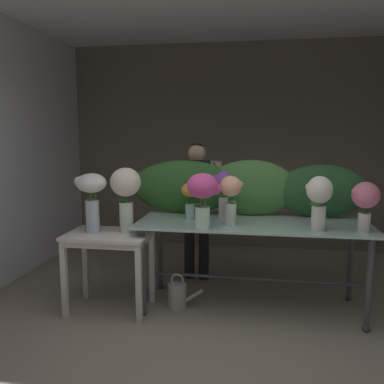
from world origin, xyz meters
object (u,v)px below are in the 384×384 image
at_px(vase_violet_dahlias, 223,190).
at_px(watering_can, 178,295).
at_px(vase_ivory_hydrangea, 319,198).
at_px(vase_cream_lisianthus_tall, 126,191).
at_px(vase_rosy_lilies, 365,200).
at_px(display_table_glass, 252,235).
at_px(vase_peach_carnations, 231,195).
at_px(vase_sunset_roses, 190,196).
at_px(side_table_white, 109,244).
at_px(vase_fuchsia_freesia, 203,193).
at_px(florist, 197,197).
at_px(vase_white_roses_tall, 91,195).

height_order(vase_violet_dahlias, watering_can, vase_violet_dahlias).
relative_size(vase_ivory_hydrangea, vase_cream_lisianthus_tall, 0.77).
height_order(vase_violet_dahlias, vase_rosy_lilies, vase_violet_dahlias).
xyz_separation_m(display_table_glass, vase_peach_carnations, (-0.20, -0.15, 0.40)).
bearing_deg(vase_violet_dahlias, vase_sunset_roses, -167.22).
height_order(vase_rosy_lilies, watering_can, vase_rosy_lilies).
xyz_separation_m(side_table_white, vase_rosy_lilies, (2.27, 0.01, 0.48)).
bearing_deg(side_table_white, vase_fuchsia_freesia, -5.52).
xyz_separation_m(vase_peach_carnations, vase_violet_dahlias, (-0.09, 0.27, 0.01)).
bearing_deg(florist, vase_violet_dahlias, -59.05).
height_order(side_table_white, vase_rosy_lilies, vase_rosy_lilies).
bearing_deg(vase_violet_dahlias, florist, 120.95).
bearing_deg(watering_can, vase_rosy_lilies, -4.79).
bearing_deg(vase_white_roses_tall, vase_cream_lisianthus_tall, 9.77).
relative_size(vase_violet_dahlias, vase_white_roses_tall, 0.83).
bearing_deg(side_table_white, watering_can, 13.00).
relative_size(display_table_glass, florist, 1.38).
distance_m(florist, vase_ivory_hydrangea, 1.56).
bearing_deg(vase_rosy_lilies, vase_ivory_hydrangea, -178.60).
bearing_deg(vase_peach_carnations, vase_sunset_roses, 153.84).
bearing_deg(vase_rosy_lilies, vase_violet_dahlias, 163.23).
distance_m(vase_violet_dahlias, vase_cream_lisianthus_tall, 0.95).
distance_m(florist, vase_peach_carnations, 0.98).
bearing_deg(side_table_white, vase_cream_lisianthus_tall, 18.93).
xyz_separation_m(florist, watering_can, (-0.06, -0.82, -0.85)).
bearing_deg(vase_cream_lisianthus_tall, side_table_white, -161.07).
height_order(florist, vase_rosy_lilies, florist).
relative_size(vase_fuchsia_freesia, vase_white_roses_tall, 0.88).
height_order(florist, vase_violet_dahlias, florist).
bearing_deg(vase_fuchsia_freesia, watering_can, 139.68).
distance_m(vase_violet_dahlias, vase_fuchsia_freesia, 0.49).
bearing_deg(vase_ivory_hydrangea, vase_peach_carnations, 172.08).
relative_size(side_table_white, vase_cream_lisianthus_tall, 1.28).
relative_size(vase_white_roses_tall, vase_cream_lisianthus_tall, 0.91).
bearing_deg(florist, vase_sunset_roses, -86.96).
xyz_separation_m(display_table_glass, watering_can, (-0.71, -0.11, -0.61)).
bearing_deg(vase_rosy_lilies, vase_white_roses_tall, -179.78).
distance_m(vase_sunset_roses, vase_white_roses_tall, 0.94).
relative_size(vase_cream_lisianthus_tall, watering_can, 1.75).
distance_m(vase_sunset_roses, vase_ivory_hydrangea, 1.21).
xyz_separation_m(vase_ivory_hydrangea, vase_cream_lisianthus_tall, (-1.74, 0.05, 0.01)).
bearing_deg(display_table_glass, side_table_white, -169.07).
distance_m(vase_violet_dahlias, watering_can, 1.12).
height_order(side_table_white, vase_fuchsia_freesia, vase_fuchsia_freesia).
bearing_deg(vase_rosy_lilies, florist, 148.76).
relative_size(side_table_white, vase_violet_dahlias, 1.69).
bearing_deg(vase_fuchsia_freesia, vase_white_roses_tall, 175.37).
bearing_deg(watering_can, vase_fuchsia_freesia, -40.32).
height_order(florist, vase_peach_carnations, florist).
distance_m(vase_fuchsia_freesia, watering_can, 1.11).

